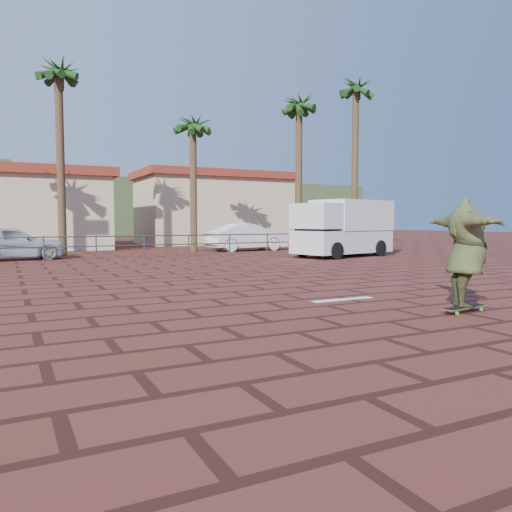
{
  "coord_description": "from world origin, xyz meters",
  "views": [
    {
      "loc": [
        -5.35,
        -9.31,
        1.58
      ],
      "look_at": [
        -0.34,
        0.62,
        0.8
      ],
      "focal_mm": 35.0,
      "sensor_mm": 36.0,
      "label": 1
    }
  ],
  "objects_px": {
    "skateboarder": "(466,253)",
    "car_silver": "(10,243)",
    "longboard": "(464,308)",
    "campervan": "(344,227)",
    "car_white": "(247,237)"
  },
  "relations": [
    {
      "from": "skateboarder",
      "to": "car_silver",
      "type": "distance_m",
      "value": 17.87
    },
    {
      "from": "skateboarder",
      "to": "car_white",
      "type": "xyz_separation_m",
      "value": [
        4.53,
        18.06,
        -0.31
      ]
    },
    {
      "from": "campervan",
      "to": "car_silver",
      "type": "bearing_deg",
      "value": 147.74
    },
    {
      "from": "skateboarder",
      "to": "car_silver",
      "type": "xyz_separation_m",
      "value": [
        -6.9,
        16.48,
        -0.34
      ]
    },
    {
      "from": "longboard",
      "to": "skateboarder",
      "type": "relative_size",
      "value": 0.45
    },
    {
      "from": "skateboarder",
      "to": "car_white",
      "type": "distance_m",
      "value": 18.62
    },
    {
      "from": "longboard",
      "to": "car_silver",
      "type": "height_order",
      "value": "car_silver"
    },
    {
      "from": "longboard",
      "to": "campervan",
      "type": "distance_m",
      "value": 13.85
    },
    {
      "from": "car_silver",
      "to": "skateboarder",
      "type": "bearing_deg",
      "value": -164.57
    },
    {
      "from": "skateboarder",
      "to": "car_white",
      "type": "height_order",
      "value": "skateboarder"
    },
    {
      "from": "longboard",
      "to": "car_silver",
      "type": "xyz_separation_m",
      "value": [
        -6.9,
        16.48,
        0.62
      ]
    },
    {
      "from": "skateboarder",
      "to": "car_silver",
      "type": "relative_size",
      "value": 0.56
    },
    {
      "from": "car_silver",
      "to": "campervan",
      "type": "bearing_deg",
      "value": -115.12
    },
    {
      "from": "skateboarder",
      "to": "campervan",
      "type": "distance_m",
      "value": 13.8
    },
    {
      "from": "skateboarder",
      "to": "campervan",
      "type": "bearing_deg",
      "value": -6.52
    }
  ]
}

